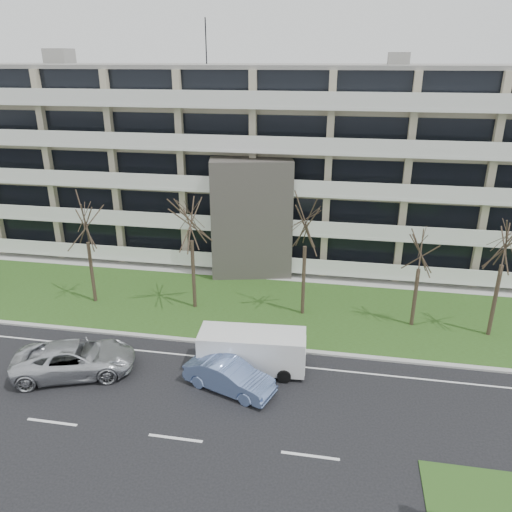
# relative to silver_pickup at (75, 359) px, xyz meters

# --- Properties ---
(ground) EXTENTS (160.00, 160.00, 0.00)m
(ground) POSITION_rel_silver_pickup_xyz_m (6.85, -3.84, -0.87)
(ground) COLOR black
(ground) RESTS_ON ground
(grass_verge) EXTENTS (90.00, 10.00, 0.06)m
(grass_verge) POSITION_rel_silver_pickup_xyz_m (6.85, 9.16, -0.84)
(grass_verge) COLOR #2B4517
(grass_verge) RESTS_ON ground
(curb) EXTENTS (90.00, 0.35, 0.12)m
(curb) POSITION_rel_silver_pickup_xyz_m (6.85, 4.16, -0.81)
(curb) COLOR #B2B2AD
(curb) RESTS_ON ground
(sidewalk) EXTENTS (90.00, 2.00, 0.08)m
(sidewalk) POSITION_rel_silver_pickup_xyz_m (6.85, 14.66, -0.83)
(sidewalk) COLOR #B2B2AD
(sidewalk) RESTS_ON ground
(lane_edge_line) EXTENTS (90.00, 0.12, 0.01)m
(lane_edge_line) POSITION_rel_silver_pickup_xyz_m (6.85, 2.66, -0.87)
(lane_edge_line) COLOR white
(lane_edge_line) RESTS_ON ground
(apartment_building) EXTENTS (60.50, 15.10, 18.75)m
(apartment_building) POSITION_rel_silver_pickup_xyz_m (6.84, 21.48, 6.74)
(apartment_building) COLOR #BBB092
(apartment_building) RESTS_ON ground
(silver_pickup) EXTENTS (6.87, 4.80, 1.74)m
(silver_pickup) POSITION_rel_silver_pickup_xyz_m (0.00, 0.00, 0.00)
(silver_pickup) COLOR silver
(silver_pickup) RESTS_ON ground
(blue_sedan) EXTENTS (5.03, 3.15, 1.56)m
(blue_sedan) POSITION_rel_silver_pickup_xyz_m (8.43, 0.06, -0.09)
(blue_sedan) COLOR #7C99D7
(blue_sedan) RESTS_ON ground
(white_van) EXTENTS (5.83, 2.66, 2.21)m
(white_van) POSITION_rel_silver_pickup_xyz_m (9.31, 2.06, 0.45)
(white_van) COLOR white
(white_van) RESTS_ON ground
(tree_2) EXTENTS (3.90, 3.90, 7.80)m
(tree_2) POSITION_rel_silver_pickup_xyz_m (-2.97, 8.05, 5.20)
(tree_2) COLOR #382B21
(tree_2) RESTS_ON ground
(tree_3) EXTENTS (4.29, 4.29, 8.59)m
(tree_3) POSITION_rel_silver_pickup_xyz_m (4.10, 8.44, 5.81)
(tree_3) COLOR #382B21
(tree_3) RESTS_ON ground
(tree_4) EXTENTS (4.25, 4.25, 8.50)m
(tree_4) POSITION_rel_silver_pickup_xyz_m (11.36, 8.80, 5.74)
(tree_4) COLOR #382B21
(tree_4) RESTS_ON ground
(tree_5) EXTENTS (3.45, 3.45, 6.91)m
(tree_5) POSITION_rel_silver_pickup_xyz_m (18.31, 8.48, 4.50)
(tree_5) COLOR #382B21
(tree_5) RESTS_ON ground
(tree_6) EXTENTS (4.15, 4.15, 8.31)m
(tree_6) POSITION_rel_silver_pickup_xyz_m (22.80, 8.04, 5.59)
(tree_6) COLOR #382B21
(tree_6) RESTS_ON ground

